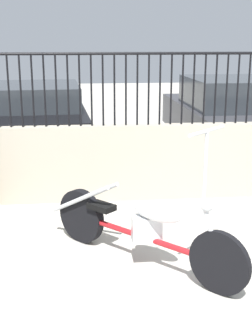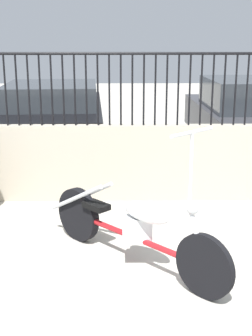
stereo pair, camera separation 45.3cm
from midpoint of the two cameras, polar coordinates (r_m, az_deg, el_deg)
name	(u,v)px [view 2 (the right image)]	position (r m, az deg, el deg)	size (l,w,h in m)	color
low_wall	(165,163)	(6.32, 6.84, 0.63)	(8.45, 0.18, 1.03)	#B2A893
fence_railing	(167,80)	(6.13, 7.17, 10.59)	(8.45, 0.04, 0.93)	black
motorcycle_red	(127,224)	(4.55, 2.97, -6.94)	(1.70, 1.76, 1.42)	black
car_black	(53,116)	(9.14, -7.50, 6.27)	(2.09, 4.29, 1.31)	black
car_dark_grey	(248,116)	(9.20, 16.08, 6.05)	(1.82, 4.15, 1.41)	black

